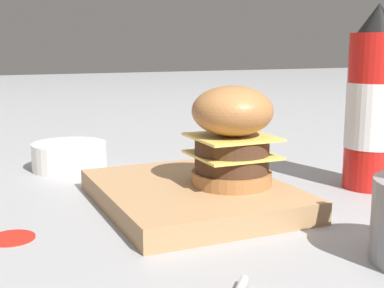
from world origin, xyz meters
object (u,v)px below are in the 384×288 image
(burger, at_px, (232,135))
(ketchup_bottle, at_px, (373,107))
(side_bowl, at_px, (69,155))
(serving_board, at_px, (192,194))

(burger, xyz_separation_m, ketchup_bottle, (0.00, 0.21, 0.02))
(ketchup_bottle, distance_m, side_bowl, 0.46)
(serving_board, bearing_deg, ketchup_bottle, 84.37)
(burger, height_order, ketchup_bottle, ketchup_bottle)
(burger, xyz_separation_m, side_bowl, (-0.27, -0.14, -0.06))
(serving_board, xyz_separation_m, side_bowl, (-0.25, -0.10, 0.01))
(serving_board, bearing_deg, side_bowl, -158.35)
(ketchup_bottle, bearing_deg, serving_board, -95.63)
(side_bowl, bearing_deg, ketchup_bottle, 52.05)
(burger, distance_m, ketchup_bottle, 0.21)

